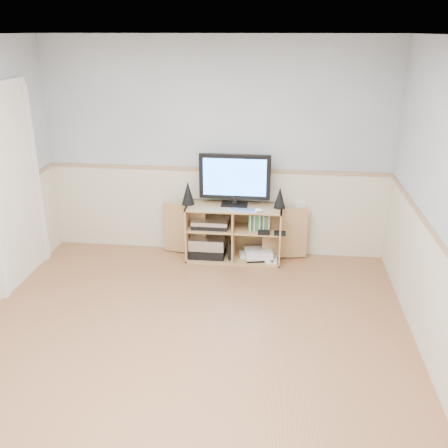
% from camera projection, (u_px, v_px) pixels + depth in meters
% --- Properties ---
extents(room, '(4.04, 4.54, 2.54)m').
position_uv_depth(room, '(171.00, 217.00, 3.77)').
color(room, tan).
rests_on(room, ground).
extents(media_cabinet, '(1.70, 0.41, 0.65)m').
position_uv_depth(media_cabinet, '(234.00, 231.00, 5.86)').
color(media_cabinet, tan).
rests_on(media_cabinet, floor).
extents(monitor, '(0.81, 0.18, 0.60)m').
position_uv_depth(monitor, '(235.00, 178.00, 5.62)').
color(monitor, black).
rests_on(monitor, media_cabinet).
extents(speaker_left, '(0.15, 0.15, 0.27)m').
position_uv_depth(speaker_left, '(188.00, 193.00, 5.72)').
color(speaker_left, black).
rests_on(speaker_left, media_cabinet).
extents(speaker_right, '(0.13, 0.13, 0.24)m').
position_uv_depth(speaker_right, '(280.00, 197.00, 5.61)').
color(speaker_right, black).
rests_on(speaker_right, media_cabinet).
extents(keyboard, '(0.31, 0.15, 0.01)m').
position_uv_depth(keyboard, '(244.00, 211.00, 5.55)').
color(keyboard, silver).
rests_on(keyboard, media_cabinet).
extents(mouse, '(0.11, 0.09, 0.04)m').
position_uv_depth(mouse, '(259.00, 210.00, 5.53)').
color(mouse, white).
rests_on(mouse, media_cabinet).
extents(av_components, '(0.51, 0.31, 0.47)m').
position_uv_depth(av_components, '(209.00, 240.00, 5.88)').
color(av_components, black).
rests_on(av_components, media_cabinet).
extents(game_consoles, '(0.46, 0.32, 0.11)m').
position_uv_depth(game_consoles, '(257.00, 254.00, 5.86)').
color(game_consoles, white).
rests_on(game_consoles, media_cabinet).
extents(game_cases, '(0.24, 0.13, 0.19)m').
position_uv_depth(game_cases, '(259.00, 222.00, 5.70)').
color(game_cases, '#3F8C3F').
rests_on(game_cases, media_cabinet).
extents(wall_outlet, '(0.12, 0.03, 0.12)m').
position_uv_depth(wall_outlet, '(301.00, 207.00, 5.83)').
color(wall_outlet, white).
rests_on(wall_outlet, wall_back).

